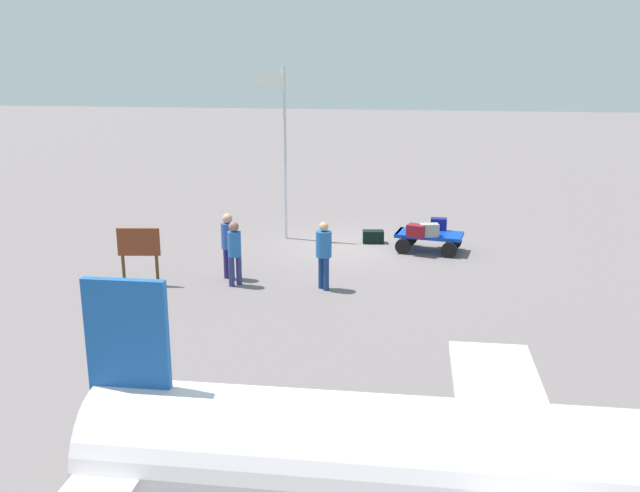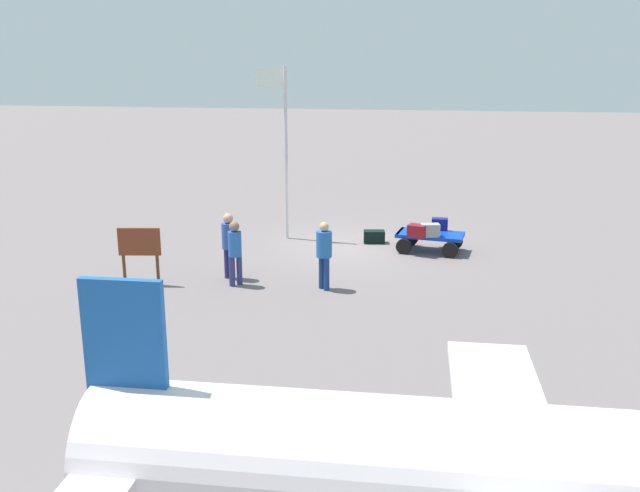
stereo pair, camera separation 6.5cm
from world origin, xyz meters
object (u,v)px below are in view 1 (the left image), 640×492
at_px(luggage_cart, 428,238).
at_px(worker_lead, 228,241).
at_px(worker_trailing, 324,250).
at_px(airplane_near, 546,479).
at_px(suitcase_dark, 417,231).
at_px(flagpole, 282,139).
at_px(suitcase_maroon, 429,230).
at_px(suitcase_navy, 439,224).
at_px(signboard, 139,247).
at_px(suitcase_tan, 373,237).
at_px(worker_supervisor, 234,249).

xyz_separation_m(luggage_cart, worker_lead, (4.94, 3.51, 0.59)).
xyz_separation_m(worker_trailing, airplane_near, (-3.82, 9.24, 0.23)).
bearing_deg(suitcase_dark, flagpole, -17.25).
bearing_deg(suitcase_maroon, suitcase_navy, -106.91).
relative_size(worker_lead, airplane_near, 0.17).
distance_m(suitcase_maroon, worker_lead, 5.85).
bearing_deg(suitcase_dark, suitcase_navy, -122.87).
bearing_deg(signboard, suitcase_dark, -149.59).
bearing_deg(suitcase_dark, suitcase_tan, -41.51).
xyz_separation_m(luggage_cart, suitcase_dark, (0.33, 0.49, 0.31)).
relative_size(suitcase_maroon, worker_trailing, 0.35).
bearing_deg(luggage_cart, signboard, 32.17).
height_order(suitcase_dark, flagpole, flagpole).
height_order(suitcase_navy, suitcase_tan, suitcase_navy).
height_order(suitcase_maroon, worker_trailing, worker_trailing).
relative_size(suitcase_maroon, airplane_near, 0.06).
bearing_deg(suitcase_tan, airplane_near, 102.38).
bearing_deg(airplane_near, signboard, -46.63).
bearing_deg(airplane_near, flagpole, -67.19).
relative_size(suitcase_maroon, worker_supervisor, 0.36).
distance_m(luggage_cart, suitcase_dark, 0.67).
bearing_deg(suitcase_tan, luggage_cart, 157.39).
bearing_deg(worker_supervisor, airplane_near, 123.27).
distance_m(suitcase_tan, flagpole, 4.04).
relative_size(suitcase_maroon, worker_lead, 0.34).
bearing_deg(suitcase_navy, worker_lead, 37.27).
bearing_deg(signboard, suitcase_navy, -146.25).
bearing_deg(suitcase_tan, worker_lead, 52.08).
relative_size(worker_lead, signboard, 1.18).
bearing_deg(suitcase_dark, airplane_near, 97.69).
bearing_deg(suitcase_maroon, worker_trailing, 55.16).
height_order(luggage_cart, signboard, signboard).
bearing_deg(worker_supervisor, signboard, 8.68).
xyz_separation_m(suitcase_dark, airplane_near, (-1.71, 12.68, 0.50)).
bearing_deg(suitcase_navy, worker_supervisor, 42.33).
height_order(worker_lead, signboard, worker_lead).
distance_m(worker_trailing, worker_supervisor, 2.19).
relative_size(luggage_cart, suitcase_tan, 2.96).
relative_size(suitcase_navy, suitcase_tan, 0.69).
distance_m(suitcase_dark, suitcase_navy, 1.13).
bearing_deg(airplane_near, worker_supervisor, -56.73).
bearing_deg(signboard, suitcase_tan, -136.22).
xyz_separation_m(suitcase_navy, worker_supervisor, (4.91, 4.47, 0.22)).
distance_m(luggage_cart, suitcase_tan, 1.81).
height_order(suitcase_tan, worker_trailing, worker_trailing).
height_order(suitcase_navy, airplane_near, airplane_near).
distance_m(suitcase_dark, suitcase_tan, 1.85).
xyz_separation_m(suitcase_tan, worker_supervisor, (2.97, 4.70, 0.75)).
relative_size(suitcase_dark, suitcase_tan, 0.89).
bearing_deg(suitcase_dark, suitcase_maroon, -167.39).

